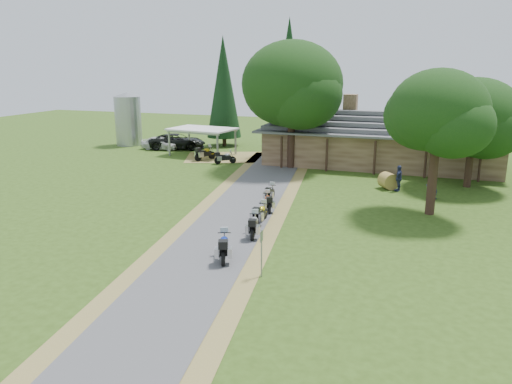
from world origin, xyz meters
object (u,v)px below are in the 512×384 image
(lodge, at_px, (381,138))
(motorcycle_row_d, at_px, (268,201))
(car_white_sedan, at_px, (160,141))
(motorcycle_carport_b, at_px, (225,157))
(motorcycle_row_a, at_px, (224,245))
(motorcycle_row_e, at_px, (270,192))
(car_dark_suv, at_px, (177,138))
(motorcycle_carport_a, at_px, (205,153))
(carport, at_px, (203,142))
(motorcycle_row_c, at_px, (261,212))
(hay_bale, at_px, (388,181))
(motorcycle_row_b, at_px, (254,224))
(silo, at_px, (128,119))

(lodge, distance_m, motorcycle_row_d, 18.20)
(car_white_sedan, height_order, motorcycle_carport_b, car_white_sedan)
(lodge, bearing_deg, motorcycle_row_a, -100.36)
(motorcycle_row_a, distance_m, motorcycle_row_e, 10.72)
(car_white_sedan, bearing_deg, motorcycle_carport_b, -118.11)
(car_dark_suv, relative_size, motorcycle_row_d, 3.63)
(car_white_sedan, xyz_separation_m, motorcycle_carport_a, (6.98, -3.89, -0.17))
(car_white_sedan, bearing_deg, motorcycle_row_d, -136.14)
(lodge, relative_size, motorcycle_carport_a, 10.14)
(carport, relative_size, motorcycle_row_e, 3.68)
(motorcycle_row_a, bearing_deg, motorcycle_row_c, -18.95)
(motorcycle_row_a, distance_m, motorcycle_carport_b, 23.16)
(car_white_sedan, xyz_separation_m, hay_bale, (24.44, -9.79, -0.30))
(motorcycle_carport_b, bearing_deg, car_white_sedan, 116.20)
(lodge, distance_m, motorcycle_row_b, 22.63)
(lodge, distance_m, motorcycle_row_a, 26.16)
(silo, distance_m, motorcycle_row_d, 30.16)
(lodge, height_order, motorcycle_row_d, lodge)
(motorcycle_row_a, distance_m, motorcycle_carport_a, 25.12)
(motorcycle_carport_b, bearing_deg, motorcycle_carport_a, 121.42)
(motorcycle_row_c, bearing_deg, motorcycle_row_d, 8.95)
(motorcycle_row_b, height_order, motorcycle_carport_a, motorcycle_carport_a)
(motorcycle_row_c, bearing_deg, hay_bale, -29.22)
(car_dark_suv, xyz_separation_m, motorcycle_carport_b, (7.95, -5.86, -0.61))
(carport, distance_m, motorcycle_row_d, 20.56)
(motorcycle_row_c, xyz_separation_m, motorcycle_row_d, (-0.34, 2.51, -0.02))
(carport, height_order, car_white_sedan, carport)
(silo, xyz_separation_m, motorcycle_row_e, (22.14, -17.37, -2.35))
(lodge, height_order, motorcycle_row_a, lodge)
(car_dark_suv, bearing_deg, hay_bale, -131.27)
(motorcycle_row_b, bearing_deg, motorcycle_carport_b, 13.84)
(silo, relative_size, hay_bale, 4.91)
(motorcycle_row_b, xyz_separation_m, motorcycle_row_d, (-0.72, 4.76, -0.05))
(motorcycle_row_e, bearing_deg, carport, 36.05)
(car_dark_suv, bearing_deg, motorcycle_row_e, -152.86)
(motorcycle_row_b, xyz_separation_m, motorcycle_row_e, (-1.29, 7.11, -0.08))
(silo, xyz_separation_m, car_white_sedan, (4.94, -1.68, -2.04))
(silo, height_order, motorcycle_row_c, silo)
(car_dark_suv, relative_size, motorcycle_carport_a, 3.05)
(lodge, xyz_separation_m, car_dark_suv, (-21.40, 1.62, -1.22))
(motorcycle_row_c, height_order, motorcycle_row_d, motorcycle_row_c)
(motorcycle_row_b, bearing_deg, car_dark_suv, 22.64)
(lodge, relative_size, motorcycle_row_a, 10.60)
(motorcycle_row_d, xyz_separation_m, motorcycle_carport_b, (-8.30, 13.12, 0.01))
(lodge, height_order, motorcycle_row_b, lodge)
(motorcycle_row_e, height_order, motorcycle_carport_a, motorcycle_carport_a)
(motorcycle_row_d, relative_size, hay_bale, 1.49)
(silo, relative_size, car_dark_suv, 0.91)
(motorcycle_row_a, xyz_separation_m, motorcycle_row_b, (0.26, 3.56, -0.03))
(carport, bearing_deg, motorcycle_carport_a, -53.03)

